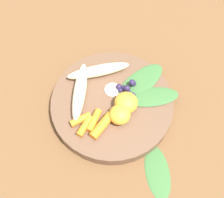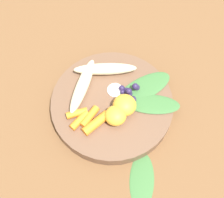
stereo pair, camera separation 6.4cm
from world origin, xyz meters
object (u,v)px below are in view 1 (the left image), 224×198
at_px(banana_peeled_right, 98,71).
at_px(kale_leaf_stray, 158,172).
at_px(bowl, 112,104).
at_px(banana_peeled_left, 80,91).
at_px(orange_segment_near, 127,101).

relative_size(banana_peeled_right, kale_leaf_stray, 1.26).
bearing_deg(kale_leaf_stray, banana_peeled_right, -157.42).
distance_m(bowl, banana_peeled_left, 0.08).
height_order(banana_peeled_left, kale_leaf_stray, banana_peeled_left).
height_order(banana_peeled_right, orange_segment_near, orange_segment_near).
bearing_deg(orange_segment_near, banana_peeled_left, 99.68).
bearing_deg(orange_segment_near, kale_leaf_stray, -131.43).
relative_size(banana_peeled_left, orange_segment_near, 2.87).
bearing_deg(banana_peeled_right, bowl, 99.62).
relative_size(banana_peeled_left, banana_peeled_right, 1.00).
bearing_deg(banana_peeled_left, banana_peeled_right, 148.12).
relative_size(bowl, kale_leaf_stray, 2.36).
height_order(bowl, banana_peeled_left, banana_peeled_left).
bearing_deg(banana_peeled_left, bowl, 80.16).
height_order(bowl, orange_segment_near, orange_segment_near).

